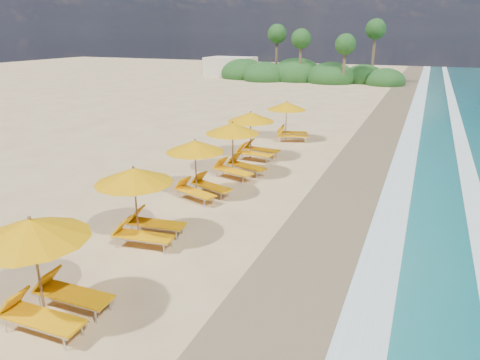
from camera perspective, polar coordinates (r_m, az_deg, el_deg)
The scene contains 11 objects.
ground at distance 17.10m, azimuth 0.00°, elevation -3.81°, with size 160.00×160.00×0.00m, color #DABB80.
wet_sand at distance 16.09m, azimuth 13.29°, elevation -5.84°, with size 4.00×160.00×0.01m, color #7A6549.
surf_foam at distance 15.95m, azimuth 22.93°, elevation -7.06°, with size 4.00×160.00×0.01m.
station_1 at distance 11.25m, azimuth -24.27°, elevation -9.94°, with size 2.93×2.71×2.67m.
station_2 at distance 14.47m, azimuth -12.77°, elevation -2.51°, with size 3.00×2.84×2.56m.
station_3 at distance 17.98m, azimuth -5.40°, elevation 1.94°, with size 3.13×3.06×2.47m.
station_4 at distance 20.58m, azimuth -0.53°, elevation 4.47°, with size 3.31×3.23×2.63m.
station_5 at distance 23.56m, azimuth 1.85°, elevation 6.26°, with size 2.88×2.69×2.58m.
station_6 at distance 27.80m, azimuth 6.45°, elevation 8.00°, with size 3.17×3.09×2.49m.
treeline at distance 62.41m, azimuth 8.23°, elevation 13.58°, with size 25.80×8.80×9.74m.
beach_building at distance 68.77m, azimuth -1.24°, elevation 14.58°, with size 7.00×5.00×2.80m, color beige.
Camera 1 is at (6.18, -14.51, 6.61)m, focal length 32.69 mm.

